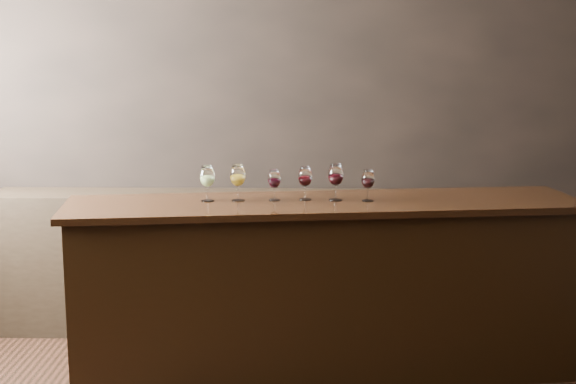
{
  "coord_description": "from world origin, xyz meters",
  "views": [
    {
      "loc": [
        0.26,
        -3.08,
        1.87
      ],
      "look_at": [
        0.15,
        1.34,
        1.07
      ],
      "focal_mm": 50.0,
      "sensor_mm": 36.0,
      "label": 1
    }
  ],
  "objects_px": {
    "glass_red_c": "(336,176)",
    "glass_red_a": "(274,180)",
    "glass_red_b": "(305,177)",
    "back_bar_shelf": "(190,262)",
    "glass_red_d": "(368,180)",
    "glass_amber": "(238,176)",
    "glass_white": "(207,177)",
    "bar_counter": "(324,291)"
  },
  "relations": [
    {
      "from": "glass_red_c",
      "to": "glass_red_a",
      "type": "bearing_deg",
      "value": -177.93
    },
    {
      "from": "glass_red_b",
      "to": "back_bar_shelf",
      "type": "bearing_deg",
      "value": 139.11
    },
    {
      "from": "glass_red_a",
      "to": "glass_red_c",
      "type": "height_order",
      "value": "glass_red_c"
    },
    {
      "from": "back_bar_shelf",
      "to": "glass_red_d",
      "type": "xyz_separation_m",
      "value": [
        1.11,
        -0.68,
        0.67
      ]
    },
    {
      "from": "back_bar_shelf",
      "to": "glass_red_a",
      "type": "bearing_deg",
      "value": -49.16
    },
    {
      "from": "glass_red_d",
      "to": "glass_amber",
      "type": "bearing_deg",
      "value": -179.12
    },
    {
      "from": "glass_white",
      "to": "glass_red_d",
      "type": "xyz_separation_m",
      "value": [
        0.9,
        0.03,
        -0.02
      ]
    },
    {
      "from": "back_bar_shelf",
      "to": "glass_white",
      "type": "distance_m",
      "value": 1.01
    },
    {
      "from": "glass_red_d",
      "to": "glass_red_b",
      "type": "bearing_deg",
      "value": 175.79
    },
    {
      "from": "glass_white",
      "to": "back_bar_shelf",
      "type": "bearing_deg",
      "value": 106.71
    },
    {
      "from": "glass_amber",
      "to": "glass_red_c",
      "type": "xyz_separation_m",
      "value": [
        0.55,
        0.03,
        0.0
      ]
    },
    {
      "from": "glass_red_c",
      "to": "bar_counter",
      "type": "bearing_deg",
      "value": -155.83
    },
    {
      "from": "glass_red_c",
      "to": "glass_white",
      "type": "bearing_deg",
      "value": -176.42
    },
    {
      "from": "glass_red_a",
      "to": "glass_red_b",
      "type": "xyz_separation_m",
      "value": [
        0.17,
        0.02,
        0.01
      ]
    },
    {
      "from": "glass_amber",
      "to": "glass_red_b",
      "type": "height_order",
      "value": "glass_amber"
    },
    {
      "from": "glass_red_c",
      "to": "glass_amber",
      "type": "bearing_deg",
      "value": -176.98
    },
    {
      "from": "glass_red_b",
      "to": "glass_red_d",
      "type": "xyz_separation_m",
      "value": [
        0.35,
        -0.03,
        -0.01
      ]
    },
    {
      "from": "bar_counter",
      "to": "glass_red_b",
      "type": "xyz_separation_m",
      "value": [
        -0.11,
        0.04,
        0.65
      ]
    },
    {
      "from": "glass_white",
      "to": "glass_amber",
      "type": "xyz_separation_m",
      "value": [
        0.17,
        0.02,
        0.0
      ]
    },
    {
      "from": "back_bar_shelf",
      "to": "glass_red_c",
      "type": "relative_size",
      "value": 12.48
    },
    {
      "from": "glass_red_a",
      "to": "glass_red_b",
      "type": "distance_m",
      "value": 0.17
    },
    {
      "from": "glass_white",
      "to": "glass_red_c",
      "type": "xyz_separation_m",
      "value": [
        0.72,
        0.05,
        0.0
      ]
    },
    {
      "from": "bar_counter",
      "to": "glass_red_d",
      "type": "height_order",
      "value": "glass_red_d"
    },
    {
      "from": "back_bar_shelf",
      "to": "glass_amber",
      "type": "bearing_deg",
      "value": -61.18
    },
    {
      "from": "glass_red_a",
      "to": "glass_red_b",
      "type": "height_order",
      "value": "glass_red_b"
    },
    {
      "from": "glass_amber",
      "to": "glass_red_d",
      "type": "relative_size",
      "value": 1.16
    },
    {
      "from": "glass_amber",
      "to": "glass_red_c",
      "type": "bearing_deg",
      "value": 3.02
    },
    {
      "from": "glass_red_a",
      "to": "glass_red_c",
      "type": "xyz_separation_m",
      "value": [
        0.35,
        0.01,
        0.02
      ]
    },
    {
      "from": "back_bar_shelf",
      "to": "glass_red_a",
      "type": "relative_size",
      "value": 14.75
    },
    {
      "from": "back_bar_shelf",
      "to": "glass_red_d",
      "type": "distance_m",
      "value": 1.47
    },
    {
      "from": "back_bar_shelf",
      "to": "glass_white",
      "type": "height_order",
      "value": "glass_white"
    },
    {
      "from": "glass_red_b",
      "to": "glass_amber",
      "type": "bearing_deg",
      "value": -174.38
    },
    {
      "from": "glass_white",
      "to": "glass_amber",
      "type": "height_order",
      "value": "glass_amber"
    },
    {
      "from": "glass_white",
      "to": "glass_red_d",
      "type": "distance_m",
      "value": 0.9
    },
    {
      "from": "glass_amber",
      "to": "glass_red_a",
      "type": "distance_m",
      "value": 0.21
    },
    {
      "from": "bar_counter",
      "to": "back_bar_shelf",
      "type": "bearing_deg",
      "value": 133.67
    },
    {
      "from": "glass_red_a",
      "to": "glass_red_c",
      "type": "distance_m",
      "value": 0.35
    },
    {
      "from": "back_bar_shelf",
      "to": "glass_red_a",
      "type": "distance_m",
      "value": 1.12
    },
    {
      "from": "glass_white",
      "to": "glass_red_b",
      "type": "relative_size",
      "value": 1.05
    },
    {
      "from": "bar_counter",
      "to": "glass_amber",
      "type": "bearing_deg",
      "value": 172.38
    },
    {
      "from": "back_bar_shelf",
      "to": "glass_white",
      "type": "relative_size",
      "value": 12.89
    },
    {
      "from": "glass_amber",
      "to": "back_bar_shelf",
      "type": "bearing_deg",
      "value": 118.82
    }
  ]
}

